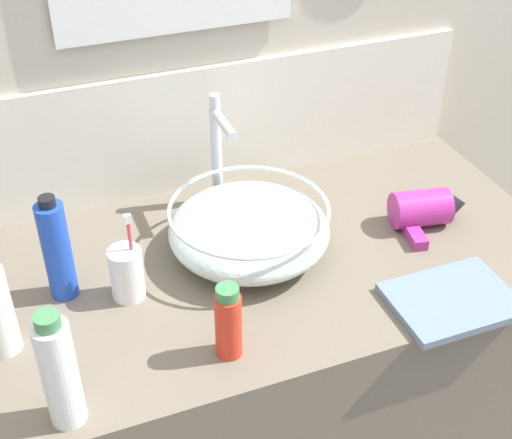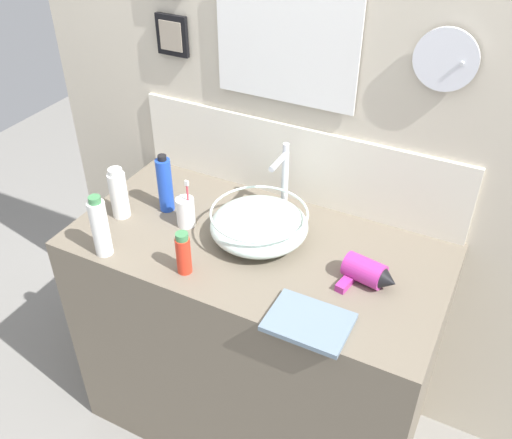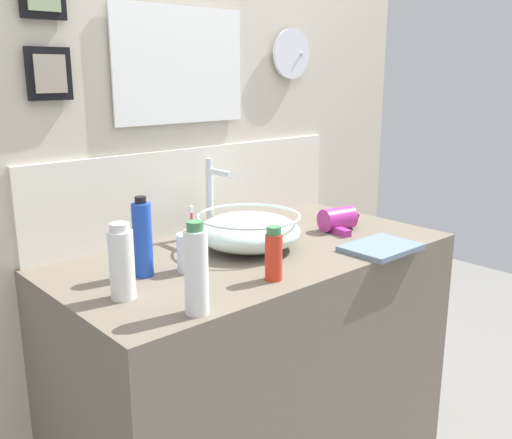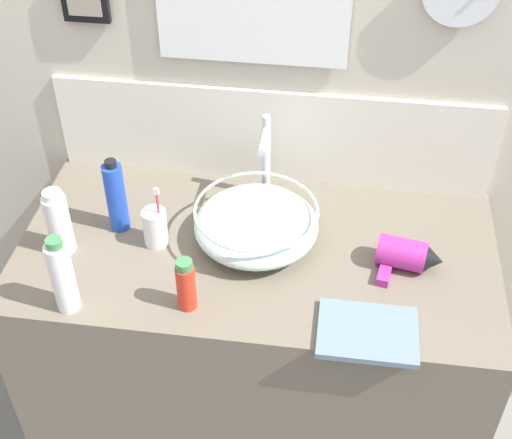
{
  "view_description": "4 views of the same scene",
  "coord_description": "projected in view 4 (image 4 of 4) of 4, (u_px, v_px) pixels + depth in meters",
  "views": [
    {
      "loc": [
        -0.41,
        -1.05,
        1.84
      ],
      "look_at": [
        -0.0,
        0.0,
        1.03
      ],
      "focal_mm": 50.0,
      "sensor_mm": 36.0,
      "label": 1
    },
    {
      "loc": [
        0.67,
        -1.32,
        2.11
      ],
      "look_at": [
        -0.0,
        0.0,
        1.03
      ],
      "focal_mm": 40.0,
      "sensor_mm": 36.0,
      "label": 2
    },
    {
      "loc": [
        -1.13,
        -1.26,
        1.47
      ],
      "look_at": [
        -0.0,
        0.0,
        1.03
      ],
      "focal_mm": 40.0,
      "sensor_mm": 36.0,
      "label": 3
    },
    {
      "loc": [
        0.19,
        -1.36,
        2.21
      ],
      "look_at": [
        -0.0,
        0.0,
        1.03
      ],
      "focal_mm": 50.0,
      "sensor_mm": 36.0,
      "label": 4
    }
  ],
  "objects": [
    {
      "name": "vanity_counter",
      "position": [
        257.0,
        359.0,
        2.18
      ],
      "size": [
        1.26,
        0.63,
        0.93
      ],
      "primitive_type": "cube",
      "color": "#6B6051",
      "rests_on": "ground"
    },
    {
      "name": "hand_towel",
      "position": [
        368.0,
        332.0,
        1.65
      ],
      "size": [
        0.23,
        0.17,
        0.02
      ],
      "primitive_type": "cube",
      "color": "slate",
      "rests_on": "vanity_counter"
    },
    {
      "name": "lotion_bottle",
      "position": [
        59.0,
        222.0,
        1.81
      ],
      "size": [
        0.06,
        0.06,
        0.19
      ],
      "color": "white",
      "rests_on": "vanity_counter"
    },
    {
      "name": "glass_bowl_sink",
      "position": [
        256.0,
        224.0,
        1.86
      ],
      "size": [
        0.33,
        0.33,
        0.11
      ],
      "color": "silver",
      "rests_on": "vanity_counter"
    },
    {
      "name": "back_panel",
      "position": [
        274.0,
        83.0,
        1.94
      ],
      "size": [
        2.1,
        0.09,
        2.45
      ],
      "color": "beige",
      "rests_on": "ground"
    },
    {
      "name": "hair_drier",
      "position": [
        407.0,
        256.0,
        1.8
      ],
      "size": [
        0.17,
        0.14,
        0.08
      ],
      "color": "#B22D8C",
      "rests_on": "vanity_counter"
    },
    {
      "name": "spray_bottle",
      "position": [
        62.0,
        276.0,
        1.65
      ],
      "size": [
        0.06,
        0.06,
        0.22
      ],
      "color": "white",
      "rests_on": "vanity_counter"
    },
    {
      "name": "soap_dispenser",
      "position": [
        116.0,
        197.0,
        1.87
      ],
      "size": [
        0.05,
        0.05,
        0.22
      ],
      "color": "blue",
      "rests_on": "vanity_counter"
    },
    {
      "name": "toothbrush_cup",
      "position": [
        155.0,
        227.0,
        1.85
      ],
      "size": [
        0.06,
        0.06,
        0.18
      ],
      "color": "white",
      "rests_on": "vanity_counter"
    },
    {
      "name": "faucet",
      "position": [
        265.0,
        154.0,
        1.93
      ],
      "size": [
        0.02,
        0.13,
        0.26
      ],
      "color": "silver",
      "rests_on": "vanity_counter"
    },
    {
      "name": "shampoo_bottle",
      "position": [
        186.0,
        285.0,
        1.67
      ],
      "size": [
        0.05,
        0.05,
        0.15
      ],
      "color": "red",
      "rests_on": "vanity_counter"
    }
  ]
}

